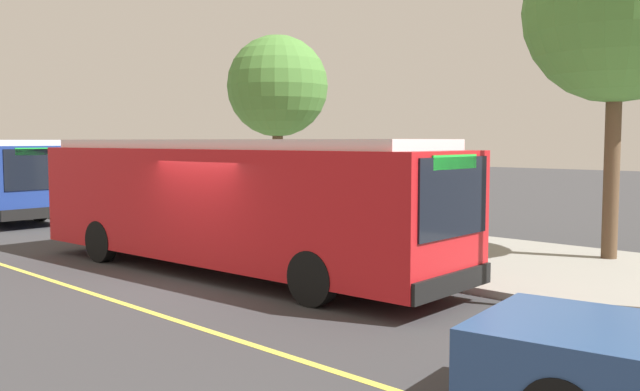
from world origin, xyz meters
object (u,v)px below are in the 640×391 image
Objects in this scene: pedestrian_commuter at (344,214)px; transit_bus_main at (231,200)px; waiting_bench at (398,225)px; route_sign_post at (409,185)px.

transit_bus_main is at bearing -100.08° from pedestrian_commuter.
transit_bus_main reaches higher than pedestrian_commuter.
waiting_bench is at bearing 85.10° from transit_bus_main.
pedestrian_commuter is at bearing 166.87° from route_sign_post.
transit_bus_main is 6.75× the size of pedestrian_commuter.
waiting_bench is 0.95× the size of pedestrian_commuter.
pedestrian_commuter is at bearing -87.78° from waiting_bench.
route_sign_post is at bearing -13.13° from pedestrian_commuter.
transit_bus_main is at bearing -139.55° from route_sign_post.
transit_bus_main is at bearing -94.90° from waiting_bench.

